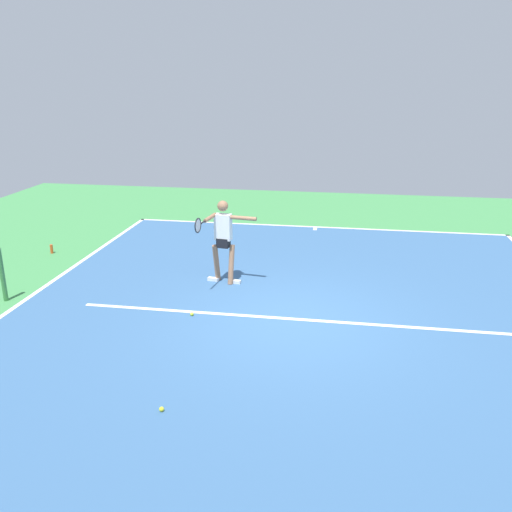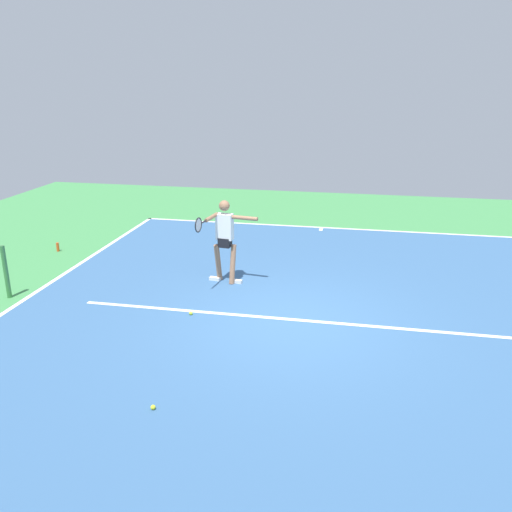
{
  "view_description": "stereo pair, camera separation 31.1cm",
  "coord_description": "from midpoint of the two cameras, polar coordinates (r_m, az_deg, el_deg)",
  "views": [
    {
      "loc": [
        -0.77,
        8.74,
        4.13
      ],
      "look_at": [
        0.82,
        -0.84,
        0.9
      ],
      "focal_mm": 37.82,
      "sensor_mm": 36.0,
      "label": 1
    },
    {
      "loc": [
        -1.07,
        8.68,
        4.13
      ],
      "look_at": [
        0.82,
        -0.84,
        0.9
      ],
      "focal_mm": 37.82,
      "sensor_mm": 36.0,
      "label": 2
    }
  ],
  "objects": [
    {
      "name": "water_bottle",
      "position": [
        14.23,
        -21.4,
        0.7
      ],
      "size": [
        0.07,
        0.07,
        0.22
      ],
      "primitive_type": "cylinder",
      "color": "#D84C1E",
      "rests_on": "ground_plane"
    },
    {
      "name": "tennis_ball_far_corner",
      "position": [
        9.94,
        -7.69,
        -6.11
      ],
      "size": [
        0.07,
        0.07,
        0.07
      ],
      "primitive_type": "sphere",
      "color": "#CCE033",
      "rests_on": "ground_plane"
    },
    {
      "name": "court_line_baseline_near",
      "position": [
        15.71,
        5.75,
        3.08
      ],
      "size": [
        10.63,
        0.1,
        0.01
      ],
      "primitive_type": "cube",
      "color": "white",
      "rests_on": "ground_plane"
    },
    {
      "name": "net_post",
      "position": [
        11.47,
        -25.96,
        -1.8
      ],
      "size": [
        0.09,
        0.09,
        1.07
      ],
      "primitive_type": "cylinder",
      "color": "#38753D",
      "rests_on": "ground_plane"
    },
    {
      "name": "court_line_centre_mark",
      "position": [
        15.51,
        5.7,
        2.89
      ],
      "size": [
        0.1,
        0.3,
        0.01
      ],
      "primitive_type": "cube",
      "color": "white",
      "rests_on": "ground_plane"
    },
    {
      "name": "tennis_ball_near_service_line",
      "position": [
        7.4,
        -11.19,
        -15.62
      ],
      "size": [
        0.07,
        0.07,
        0.07
      ],
      "primitive_type": "sphere",
      "color": "yellow",
      "rests_on": "ground_plane"
    },
    {
      "name": "tennis_player",
      "position": [
        11.11,
        -4.32,
        2.09
      ],
      "size": [
        1.08,
        1.18,
        1.77
      ],
      "rotation": [
        0.0,
        0.0,
        -0.13
      ],
      "color": "#9E7051",
      "rests_on": "ground_plane"
    },
    {
      "name": "ground_plane",
      "position": [
        9.68,
        3.1,
        -6.87
      ],
      "size": [
        22.83,
        22.83,
        0.0
      ],
      "primitive_type": "plane",
      "color": "#428E4C"
    },
    {
      "name": "court_line_service",
      "position": [
        9.75,
        3.15,
        -6.68
      ],
      "size": [
        7.97,
        0.1,
        0.01
      ],
      "primitive_type": "cube",
      "color": "white",
      "rests_on": "ground_plane"
    },
    {
      "name": "court_surface",
      "position": [
        9.68,
        3.1,
        -6.86
      ],
      "size": [
        10.63,
        12.93,
        0.0
      ],
      "primitive_type": "cube",
      "color": "#38608E",
      "rests_on": "ground_plane"
    },
    {
      "name": "court_line_sideline_right",
      "position": [
        11.45,
        -24.16,
        -4.42
      ],
      "size": [
        0.1,
        12.93,
        0.01
      ],
      "primitive_type": "cube",
      "color": "white",
      "rests_on": "ground_plane"
    }
  ]
}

